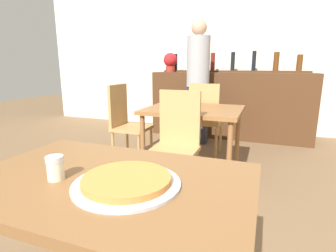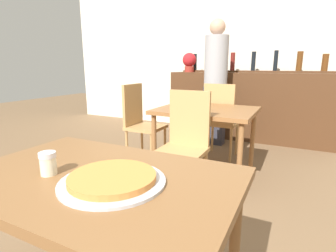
% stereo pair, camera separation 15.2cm
% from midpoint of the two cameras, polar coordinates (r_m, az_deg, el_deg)
% --- Properties ---
extents(wall_back, '(8.00, 0.05, 2.80)m').
position_cam_midpoint_polar(wall_back, '(5.01, 13.68, 15.05)').
color(wall_back, silver).
rests_on(wall_back, ground_plane).
extents(dining_table_near, '(1.16, 0.76, 0.74)m').
position_cam_midpoint_polar(dining_table_near, '(1.16, -16.65, -14.52)').
color(dining_table_near, brown).
rests_on(dining_table_near, ground_plane).
extents(dining_table_far, '(1.00, 0.82, 0.74)m').
position_cam_midpoint_polar(dining_table_far, '(2.83, 4.05, 2.20)').
color(dining_table_far, brown).
rests_on(dining_table_far, ground_plane).
extents(bar_counter, '(2.60, 0.56, 1.08)m').
position_cam_midpoint_polar(bar_counter, '(4.55, 12.30, 4.49)').
color(bar_counter, '#4C2D19').
rests_on(bar_counter, ground_plane).
extents(bar_back_shelf, '(2.39, 0.24, 0.34)m').
position_cam_midpoint_polar(bar_back_shelf, '(4.64, 13.24, 12.29)').
color(bar_back_shelf, '#4C2D19').
rests_on(bar_back_shelf, bar_counter).
extents(chair_far_side_front, '(0.40, 0.40, 0.97)m').
position_cam_midpoint_polar(chair_far_side_front, '(2.32, -0.07, -2.77)').
color(chair_far_side_front, tan).
rests_on(chair_far_side_front, ground_plane).
extents(chair_far_side_back, '(0.40, 0.40, 0.97)m').
position_cam_midpoint_polar(chair_far_side_back, '(3.40, 6.81, 2.17)').
color(chair_far_side_back, tan).
rests_on(chair_far_side_back, ground_plane).
extents(chair_far_side_left, '(0.40, 0.40, 0.97)m').
position_cam_midpoint_polar(chair_far_side_left, '(3.19, -10.57, 1.34)').
color(chair_far_side_left, tan).
rests_on(chair_far_side_left, ground_plane).
extents(pizza_tray, '(0.41, 0.41, 0.04)m').
position_cam_midpoint_polar(pizza_tray, '(1.03, -13.25, -11.75)').
color(pizza_tray, '#B7B7BC').
rests_on(pizza_tray, dining_table_near).
extents(cheese_shaker, '(0.07, 0.07, 0.10)m').
position_cam_midpoint_polar(cheese_shaker, '(1.16, -26.87, -8.17)').
color(cheese_shaker, beige).
rests_on(cheese_shaker, dining_table_near).
extents(person_standing, '(0.34, 0.34, 1.84)m').
position_cam_midpoint_polar(person_standing, '(4.02, 5.44, 10.35)').
color(person_standing, '#2D2D38').
rests_on(person_standing, ground_plane).
extents(potted_plant, '(0.24, 0.24, 0.33)m').
position_cam_midpoint_polar(potted_plant, '(4.72, -0.43, 13.90)').
color(potted_plant, maroon).
rests_on(potted_plant, bar_counter).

